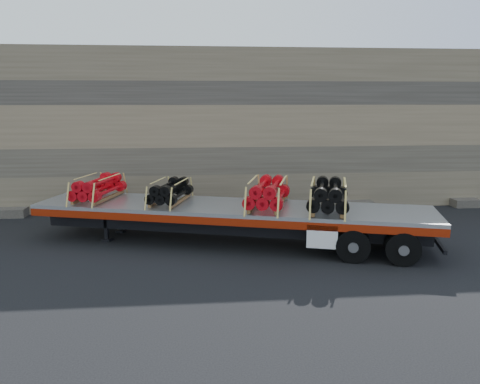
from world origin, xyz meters
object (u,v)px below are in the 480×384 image
at_px(trailer, 231,224).
at_px(bundle_midrear, 268,194).
at_px(bundle_front, 98,188).
at_px(bundle_rear, 328,196).
at_px(bundle_midfront, 170,192).

relative_size(trailer, bundle_midrear, 5.40).
xyz_separation_m(bundle_front, bundle_rear, (7.70, -2.29, 0.04)).
xyz_separation_m(bundle_front, bundle_midfront, (2.57, -0.77, -0.03)).
height_order(bundle_front, bundle_rear, bundle_rear).
xyz_separation_m(bundle_front, bundle_midrear, (5.81, -1.73, 0.04)).
distance_m(bundle_front, bundle_midfront, 2.68).
distance_m(bundle_midfront, bundle_midrear, 3.39).
relative_size(bundle_midfront, bundle_midrear, 0.84).
xyz_separation_m(trailer, bundle_front, (-4.62, 1.38, 1.07)).
distance_m(trailer, bundle_midrear, 1.66).
height_order(trailer, bundle_midfront, bundle_midfront).
height_order(bundle_midfront, bundle_midrear, bundle_midrear).
distance_m(trailer, bundle_midfront, 2.38).
relative_size(trailer, bundle_front, 5.93).
bearing_deg(trailer, bundle_midfront, 180.00).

